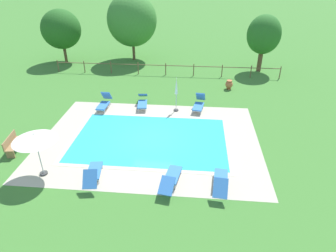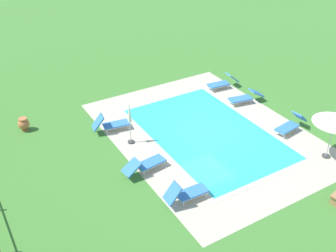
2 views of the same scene
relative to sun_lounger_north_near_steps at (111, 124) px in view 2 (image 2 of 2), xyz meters
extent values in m
plane|color=#3D752D|center=(-2.68, -4.07, -0.40)|extent=(160.00, 160.00, 0.00)
cube|color=#B2A893|center=(-2.68, -4.07, -0.39)|extent=(11.95, 8.91, 0.01)
cube|color=#2DB7C6|center=(-2.68, -4.07, -0.39)|extent=(8.33, 5.29, 0.01)
cube|color=#C0B59F|center=(-2.68, -1.30, -0.39)|extent=(8.81, 0.24, 0.01)
cube|color=#C0B59F|center=(-2.68, -6.83, -0.39)|extent=(8.81, 0.24, 0.01)
cube|color=#C0B59F|center=(1.60, -4.07, -0.39)|extent=(0.24, 5.29, 0.01)
cube|color=#C0B59F|center=(-6.97, -4.07, -0.39)|extent=(0.24, 5.29, 0.01)
cube|color=#3370BC|center=(-0.04, -0.26, -0.08)|extent=(0.80, 1.38, 0.07)
cube|color=#3370BC|center=(0.10, 0.64, 0.25)|extent=(0.68, 0.67, 0.70)
cube|color=silver|center=(-0.04, -0.26, -0.14)|extent=(0.76, 1.35, 0.04)
cylinder|color=silver|center=(0.12, -0.85, -0.26)|extent=(0.04, 0.04, 0.28)
cylinder|color=silver|center=(-0.38, -0.77, -0.26)|extent=(0.04, 0.04, 0.28)
cylinder|color=silver|center=(0.30, 0.24, -0.26)|extent=(0.04, 0.04, 0.28)
cylinder|color=silver|center=(-0.21, 0.32, -0.26)|extent=(0.04, 0.04, 0.28)
cube|color=#3370BC|center=(-1.15, -7.47, -0.08)|extent=(0.82, 1.38, 0.07)
cube|color=#3370BC|center=(-1.33, -8.48, 0.12)|extent=(0.73, 0.87, 0.46)
cube|color=silver|center=(-1.15, -7.47, -0.14)|extent=(0.78, 1.35, 0.04)
cylinder|color=silver|center=(-1.31, -6.88, -0.26)|extent=(0.04, 0.04, 0.28)
cylinder|color=silver|center=(-0.81, -6.97, -0.26)|extent=(0.04, 0.04, 0.28)
cylinder|color=silver|center=(-1.50, -7.97, -0.26)|extent=(0.04, 0.04, 0.28)
cylinder|color=silver|center=(-1.00, -8.06, -0.26)|extent=(0.04, 0.04, 0.28)
cube|color=#3370BC|center=(-6.33, -0.70, -0.08)|extent=(0.64, 1.32, 0.07)
cube|color=#3370BC|center=(-6.30, 0.21, 0.25)|extent=(0.62, 0.59, 0.70)
cube|color=silver|center=(-6.33, -0.70, -0.14)|extent=(0.61, 1.29, 0.04)
cylinder|color=silver|center=(-6.09, -1.26, -0.26)|extent=(0.04, 0.04, 0.28)
cylinder|color=silver|center=(-6.60, -1.25, -0.26)|extent=(0.04, 0.04, 0.28)
cylinder|color=silver|center=(-6.06, -0.16, -0.26)|extent=(0.04, 0.04, 0.28)
cylinder|color=silver|center=(-6.57, -0.14, -0.26)|extent=(0.04, 0.04, 0.28)
cube|color=#3370BC|center=(-4.75, -7.51, -0.08)|extent=(0.78, 1.37, 0.07)
cube|color=#3370BC|center=(-4.61, -8.46, 0.20)|extent=(0.69, 0.75, 0.62)
cube|color=silver|center=(-4.75, -7.51, -0.14)|extent=(0.75, 1.34, 0.04)
cylinder|color=silver|center=(-5.08, -7.00, -0.26)|extent=(0.04, 0.04, 0.28)
cylinder|color=silver|center=(-4.58, -6.92, -0.26)|extent=(0.04, 0.04, 0.28)
cylinder|color=silver|center=(-4.92, -8.09, -0.26)|extent=(0.04, 0.04, 0.28)
cylinder|color=silver|center=(-4.41, -8.02, -0.26)|extent=(0.04, 0.04, 0.28)
cube|color=#3370BC|center=(-3.77, -0.24, -0.08)|extent=(0.75, 1.36, 0.07)
cube|color=#3370BC|center=(-3.89, 0.77, 0.14)|extent=(0.69, 0.82, 0.49)
cube|color=silver|center=(-3.77, -0.24, -0.14)|extent=(0.72, 1.33, 0.04)
cylinder|color=silver|center=(-3.45, -0.75, -0.26)|extent=(0.04, 0.04, 0.28)
cylinder|color=silver|center=(-3.95, -0.82, -0.26)|extent=(0.04, 0.04, 0.28)
cylinder|color=silver|center=(-3.58, 0.34, -0.26)|extent=(0.04, 0.04, 0.28)
cylinder|color=silver|center=(-4.09, 0.28, -0.26)|extent=(0.04, 0.04, 0.28)
cube|color=#3370BC|center=(0.97, -7.52, -0.08)|extent=(0.72, 1.35, 0.07)
cube|color=#3370BC|center=(0.88, -8.50, 0.18)|extent=(0.66, 0.75, 0.58)
cube|color=silver|center=(0.97, -7.52, -0.14)|extent=(0.69, 1.32, 0.04)
cylinder|color=silver|center=(0.77, -6.95, -0.26)|extent=(0.04, 0.04, 0.28)
cylinder|color=silver|center=(1.28, -7.00, -0.26)|extent=(0.04, 0.04, 0.28)
cylinder|color=silver|center=(0.67, -8.05, -0.26)|extent=(0.04, 0.04, 0.28)
cylinder|color=silver|center=(1.18, -8.10, -0.26)|extent=(0.04, 0.04, 0.28)
cylinder|color=#383838|center=(-7.18, -7.60, -0.36)|extent=(0.36, 0.36, 0.08)
cylinder|color=#B2B5B7|center=(-7.18, -7.60, 0.69)|extent=(0.04, 0.04, 2.16)
cone|color=white|center=(-7.18, -7.60, 1.62)|extent=(1.94, 1.94, 0.33)
sphere|color=white|center=(-7.18, -7.60, 1.80)|extent=(0.06, 0.06, 0.06)
cylinder|color=#383838|center=(-1.49, -0.38, -0.36)|extent=(0.32, 0.32, 0.08)
cylinder|color=#B2B5B7|center=(-1.49, -0.38, 0.21)|extent=(0.04, 0.04, 1.21)
cone|color=white|center=(-1.49, -0.38, 1.34)|extent=(0.20, 0.20, 1.04)
sphere|color=white|center=(-1.49, -0.38, 1.87)|extent=(0.05, 0.05, 0.05)
cube|color=#937047|center=(-9.58, -5.25, -0.19)|extent=(0.40, 0.12, 0.41)
cylinder|color=#B7663D|center=(2.30, 3.77, -0.36)|extent=(0.31, 0.31, 0.08)
ellipsoid|color=#B7663D|center=(2.30, 3.77, -0.02)|extent=(0.56, 0.56, 0.59)
cylinder|color=#B7663D|center=(2.30, 3.77, 0.28)|extent=(0.42, 0.42, 0.06)
camera|label=1|loc=(-0.40, -17.92, 8.30)|focal=31.58mm
camera|label=2|loc=(-16.28, 6.39, 10.64)|focal=42.92mm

